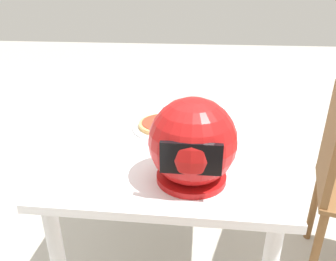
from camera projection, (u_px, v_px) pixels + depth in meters
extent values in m
cube|color=white|center=(172.00, 145.00, 1.30)|extent=(0.81, 0.93, 0.03)
cylinder|color=white|center=(239.00, 171.00, 1.78)|extent=(0.05, 0.05, 0.67)
cylinder|color=white|center=(119.00, 164.00, 1.84)|extent=(0.05, 0.05, 0.67)
cylinder|color=white|center=(165.00, 127.00, 1.41)|extent=(0.28, 0.28, 0.01)
cylinder|color=tan|center=(165.00, 124.00, 1.40)|extent=(0.23, 0.23, 0.02)
cylinder|color=red|center=(165.00, 122.00, 1.40)|extent=(0.20, 0.20, 0.00)
sphere|color=#234C1E|center=(170.00, 125.00, 1.34)|extent=(0.03, 0.03, 0.03)
sphere|color=#234C1E|center=(162.00, 118.00, 1.41)|extent=(0.03, 0.03, 0.03)
sphere|color=#234C1E|center=(169.00, 125.00, 1.34)|extent=(0.04, 0.04, 0.04)
sphere|color=#234C1E|center=(180.00, 120.00, 1.39)|extent=(0.04, 0.04, 0.04)
cylinder|color=#E0D172|center=(172.00, 121.00, 1.38)|extent=(0.03, 0.03, 0.02)
cylinder|color=#E0D172|center=(155.00, 122.00, 1.37)|extent=(0.02, 0.02, 0.01)
cylinder|color=#E0D172|center=(169.00, 117.00, 1.42)|extent=(0.02, 0.02, 0.02)
cylinder|color=#E0D172|center=(155.00, 122.00, 1.38)|extent=(0.02, 0.02, 0.02)
cylinder|color=#E0D172|center=(167.00, 120.00, 1.39)|extent=(0.02, 0.02, 0.02)
sphere|color=#B21414|center=(192.00, 141.00, 0.98)|extent=(0.28, 0.28, 0.28)
cylinder|color=#B21414|center=(191.00, 177.00, 1.03)|extent=(0.23, 0.23, 0.02)
cube|color=black|center=(191.00, 158.00, 0.86)|extent=(0.17, 0.02, 0.09)
cube|color=brown|center=(332.00, 141.00, 1.35)|extent=(0.13, 0.37, 0.45)
cylinder|color=brown|center=(314.00, 206.00, 1.68)|extent=(0.04, 0.04, 0.43)
cylinder|color=brown|center=(316.00, 251.00, 1.39)|extent=(0.04, 0.04, 0.43)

